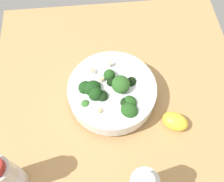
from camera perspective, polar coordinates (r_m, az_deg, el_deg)
name	(u,v)px	position (r cm, az deg, el deg)	size (l,w,h in cm)	color
ground_plane	(119,98)	(75.21, 1.56, -1.41)	(69.60, 69.60, 4.91)	tan
bowl_of_broccoli	(112,92)	(68.76, -0.08, -0.16)	(22.91, 22.91, 10.13)	white
lemon_wedge	(175,121)	(69.32, 13.42, -6.36)	(6.63, 4.65, 3.81)	yellow
bottle_tall	(7,175)	(62.79, -21.70, -16.52)	(5.54, 5.54, 15.45)	beige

